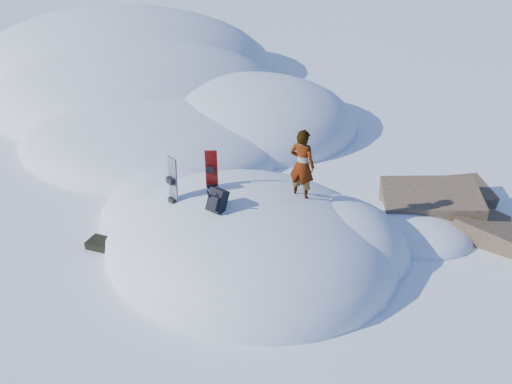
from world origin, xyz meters
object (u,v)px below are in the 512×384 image
at_px(backpack, 217,201).
at_px(person, 302,165).
at_px(snowboard_dark, 173,193).
at_px(snowboard_red, 212,180).

xyz_separation_m(backpack, person, (1.35, 1.43, 0.49)).
xyz_separation_m(snowboard_dark, backpack, (1.20, -0.14, 0.15)).
bearing_deg(backpack, person, 59.55).
bearing_deg(person, snowboard_red, 24.02).
bearing_deg(snowboard_red, person, -12.36).
bearing_deg(backpack, snowboard_red, 138.52).
bearing_deg(snowboard_red, snowboard_dark, -156.43).
relative_size(backpack, person, 0.36).
height_order(snowboard_dark, backpack, snowboard_dark).
relative_size(snowboard_dark, backpack, 2.87).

